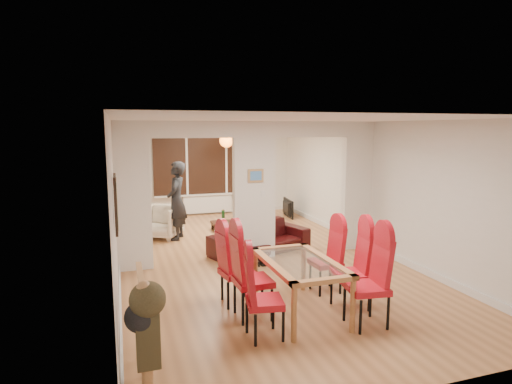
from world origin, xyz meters
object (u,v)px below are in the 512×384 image
dining_chair_lb (253,274)px  dining_chair_lc (237,266)px  bowl (233,221)px  coffee_table (230,225)px  dining_chair_rb (351,268)px  dining_chair_rc (326,258)px  dining_chair_la (265,295)px  sofa (260,238)px  armchair (161,222)px  bottle (223,215)px  dining_chair_ra (367,281)px  television (285,208)px  person (177,201)px  dining_table (299,287)px

dining_chair_lb → dining_chair_lc: bearing=97.1°
bowl → dining_chair_lc: bearing=-104.2°
dining_chair_lb → coffee_table: dining_chair_lb is taller
dining_chair_rb → dining_chair_rc: bearing=103.6°
dining_chair_lc → bowl: 4.39m
dining_chair_rb → dining_chair_lb: bearing=-175.9°
dining_chair_la → sofa: 3.53m
armchair → bottle: armchair is taller
bowl → dining_chair_lb: bearing=-101.9°
dining_chair_rb → armchair: (-2.10, 4.72, -0.20)m
dining_chair_la → bottle: 5.51m
dining_chair_rb → coffee_table: 5.01m
dining_chair_ra → coffee_table: size_ratio=1.28×
dining_chair_lb → dining_chair_rc: (1.32, 0.52, -0.06)m
coffee_table → bowl: (0.04, -0.09, 0.13)m
dining_chair_la → armchair: bearing=107.9°
dining_chair_lc → armchair: 4.14m
dining_chair_ra → dining_chair_rc: size_ratio=1.12×
dining_chair_rb → dining_chair_rc: 0.66m
dining_chair_la → armchair: size_ratio=1.31×
dining_chair_rc → armchair: 4.55m
dining_chair_ra → television: 6.71m
dining_chair_rb → coffee_table: (-0.41, 4.97, -0.46)m
sofa → television: size_ratio=2.38×
dining_chair_rb → person: person is taller
dining_chair_lb → dining_chair_ra: bearing=-28.7°
dining_table → dining_chair_rb: dining_chair_rb is taller
dining_chair_rb → television: 6.17m
dining_table → armchair: (-1.36, 4.64, 0.00)m
bottle → bowl: bearing=-30.2°
dining_chair_ra → coffee_table: 5.54m
person → television: 3.61m
dining_chair_lc → television: (2.89, 5.36, -0.29)m
dining_chair_lb → bottle: bearing=79.5°
dining_chair_lc → bowl: size_ratio=5.45×
person → television: size_ratio=2.02×
sofa → dining_chair_ra: bearing=-105.6°
dining_table → dining_chair_lb: dining_chair_lb is taller
dining_table → armchair: armchair is taller
television → dining_chair_la: bearing=161.9°
armchair → person: bearing=-5.1°
dining_chair_lc → person: bearing=86.6°
sofa → coffee_table: size_ratio=2.24×
dining_table → dining_chair_ra: dining_chair_ra is taller
dining_chair_la → dining_chair_lc: bearing=102.5°
bowl → sofa: bearing=-89.0°
dining_chair_lb → bowl: 4.87m
dining_chair_lc → dining_chair_ra: dining_chair_ra is taller
dining_chair_ra → person: (-1.68, 5.01, 0.29)m
coffee_table → dining_chair_lc: bearing=-103.4°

